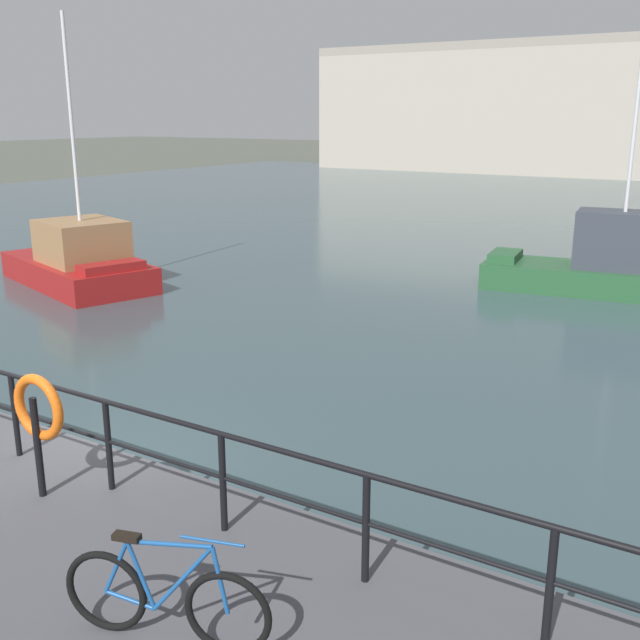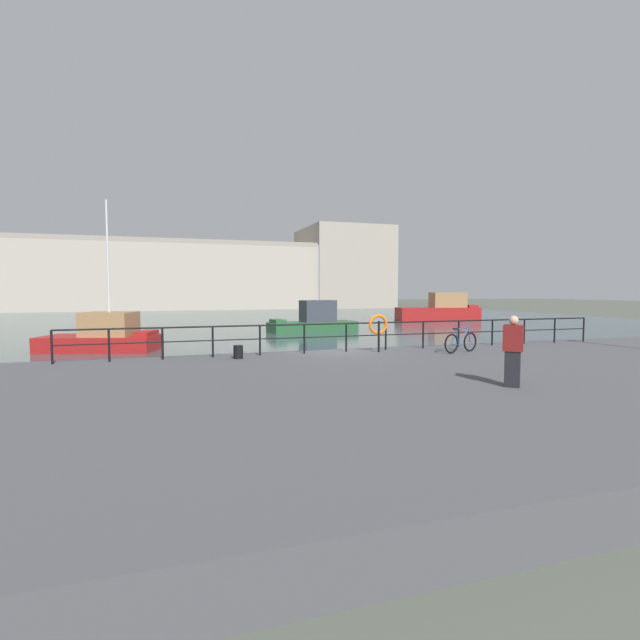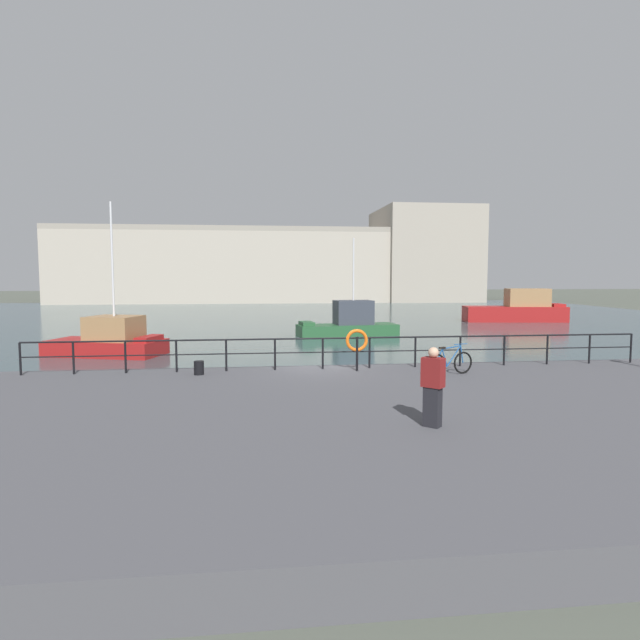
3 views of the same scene
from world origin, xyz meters
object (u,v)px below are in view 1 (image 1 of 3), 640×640
(parked_bicycle, at_px, (165,599))
(moored_red_daysailer, at_px, (79,261))
(life_ring_stand, at_px, (38,412))
(moored_white_yacht, at_px, (608,265))

(parked_bicycle, bearing_deg, moored_red_daysailer, 124.77)
(moored_red_daysailer, bearing_deg, life_ring_stand, -24.73)
(moored_red_daysailer, xyz_separation_m, parked_bicycle, (13.24, -10.51, 0.37))
(parked_bicycle, distance_m, life_ring_stand, 3.07)
(moored_white_yacht, distance_m, parked_bicycle, 17.57)
(moored_red_daysailer, relative_size, moored_white_yacht, 1.11)
(parked_bicycle, bearing_deg, life_ring_stand, 142.21)
(moored_red_daysailer, relative_size, parked_bicycle, 4.31)
(moored_red_daysailer, bearing_deg, parked_bicycle, -21.04)
(moored_red_daysailer, height_order, moored_white_yacht, moored_red_daysailer)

